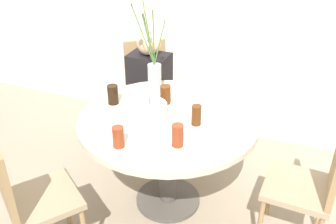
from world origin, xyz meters
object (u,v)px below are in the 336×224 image
Objects in this scene: drink_glass_0 at (196,115)px; chair_right_flank at (313,180)px; drink_glass_4 at (178,135)px; drink_glass_2 at (118,137)px; chair_near_front at (27,194)px; flower_vase at (152,63)px; side_plate at (226,116)px; person_guest at (150,95)px; birthday_cake at (150,110)px; drink_glass_1 at (113,95)px; chair_far_back at (147,85)px; drink_glass_3 at (165,95)px.

chair_right_flank is at bearing -1.52° from drink_glass_0.
drink_glass_2 is at bearing -155.79° from drink_glass_4.
chair_near_front is 1.27× the size of flower_vase.
side_plate is at bearing -98.93° from chair_near_front.
chair_right_flank is 1.58m from person_guest.
drink_glass_4 is (0.30, -0.25, 0.02)m from birthday_cake.
chair_right_flank is 0.81m from drink_glass_0.
drink_glass_0 is 0.54m from drink_glass_2.
flower_vase reaches higher than drink_glass_1.
drink_glass_2 is at bearing -105.78° from chair_far_back.
drink_glass_3 is (0.04, 0.61, 0.00)m from drink_glass_2.
drink_glass_1 is at bearing 152.53° from drink_glass_4.
birthday_cake is (0.43, 0.76, 0.26)m from chair_near_front.
flower_vase reaches higher than person_guest.
flower_vase is at bearing -104.46° from chair_right_flank.
chair_near_front is at bearing -97.63° from drink_glass_1.
chair_near_front is 6.67× the size of drink_glass_1.
drink_glass_3 is (0.02, 0.22, 0.02)m from birthday_cake.
birthday_cake is at bearing -158.24° from side_plate.
side_plate is 1.54× the size of drink_glass_4.
person_guest is at bearing 147.51° from side_plate.
chair_right_flank is 6.67× the size of drink_glass_1.
chair_near_front is 1.47m from person_guest.
person_guest is (-0.36, 0.49, -0.29)m from drink_glass_3.
chair_near_front reaches higher than drink_glass_3.
drink_glass_0 is (0.75, 0.78, 0.28)m from chair_near_front.
drink_glass_3 is (-1.06, 0.22, 0.28)m from chair_right_flank.
drink_glass_0 is 0.64m from drink_glass_1.
person_guest reaches higher than drink_glass_0.
drink_glass_2 is (0.13, -0.76, -0.16)m from flower_vase.
chair_near_front reaches higher than drink_glass_1.
drink_glass_1 is (-1.40, 0.07, 0.28)m from chair_right_flank.
birthday_cake is 1.74× the size of drink_glass_3.
drink_glass_2 is (-0.49, -0.58, 0.06)m from side_plate.
drink_glass_1 is at bearing -88.73° from person_guest.
side_plate is at bearing -15.75° from flower_vase.
flower_vase is at bearing 143.68° from drink_glass_0.
chair_far_back and chair_right_flank have the same top height.
side_plate is (0.90, 0.95, 0.21)m from chair_near_front.
flower_vase is 0.60m from drink_glass_0.
chair_near_front is at bearing -138.43° from drink_glass_2.
person_guest is at bearing 119.16° from flower_vase.
flower_vase is at bearing 99.53° from drink_glass_2.
birthday_cake and drink_glass_4 have the same top height.
person_guest reaches higher than chair_far_back.
drink_glass_2 reaches higher than side_plate.
drink_glass_1 is at bearing 123.17° from drink_glass_2.
drink_glass_4 is (-0.79, -0.25, 0.28)m from chair_right_flank.
person_guest is at bearing 115.35° from birthday_cake.
drink_glass_1 is at bearing -171.39° from side_plate.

